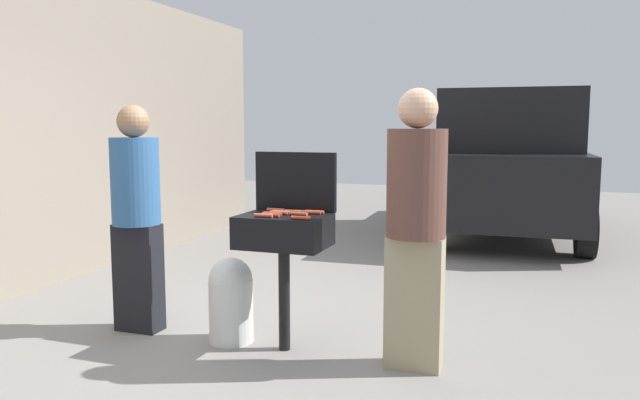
# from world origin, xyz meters

# --- Properties ---
(ground_plane) EXTENTS (24.00, 24.00, 0.00)m
(ground_plane) POSITION_xyz_m (0.00, 0.00, 0.00)
(ground_plane) COLOR gray
(house_wall_side) EXTENTS (0.24, 8.00, 3.05)m
(house_wall_side) POSITION_xyz_m (-2.68, 1.00, 1.52)
(house_wall_side) COLOR gray
(house_wall_side) RESTS_ON ground
(bbq_grill) EXTENTS (0.60, 0.44, 0.95)m
(bbq_grill) POSITION_xyz_m (0.27, -0.10, 0.80)
(bbq_grill) COLOR black
(bbq_grill) RESTS_ON ground
(grill_lid_open) EXTENTS (0.60, 0.05, 0.42)m
(grill_lid_open) POSITION_xyz_m (0.27, 0.12, 1.16)
(grill_lid_open) COLOR black
(grill_lid_open) RESTS_ON bbq_grill
(hot_dog_0) EXTENTS (0.13, 0.03, 0.03)m
(hot_dog_0) POSITION_xyz_m (0.23, -0.09, 0.96)
(hot_dog_0) COLOR #B74C33
(hot_dog_0) RESTS_ON bbq_grill
(hot_dog_1) EXTENTS (0.13, 0.03, 0.03)m
(hot_dog_1) POSITION_xyz_m (0.46, -0.26, 0.96)
(hot_dog_1) COLOR #AD4228
(hot_dog_1) RESTS_ON bbq_grill
(hot_dog_2) EXTENTS (0.13, 0.03, 0.03)m
(hot_dog_2) POSITION_xyz_m (0.30, -0.00, 0.96)
(hot_dog_2) COLOR #C6593D
(hot_dog_2) RESTS_ON bbq_grill
(hot_dog_3) EXTENTS (0.13, 0.03, 0.03)m
(hot_dog_3) POSITION_xyz_m (0.21, -0.14, 0.96)
(hot_dog_3) COLOR #AD4228
(hot_dog_3) RESTS_ON bbq_grill
(hot_dog_4) EXTENTS (0.13, 0.04, 0.03)m
(hot_dog_4) POSITION_xyz_m (0.38, -0.09, 0.96)
(hot_dog_4) COLOR #B74C33
(hot_dog_4) RESTS_ON bbq_grill
(hot_dog_5) EXTENTS (0.13, 0.03, 0.03)m
(hot_dog_5) POSITION_xyz_m (0.23, -0.05, 0.96)
(hot_dog_5) COLOR #C6593D
(hot_dog_5) RESTS_ON bbq_grill
(hot_dog_6) EXTENTS (0.13, 0.03, 0.03)m
(hot_dog_6) POSITION_xyz_m (0.45, 0.03, 0.96)
(hot_dog_6) COLOR #B74C33
(hot_dog_6) RESTS_ON bbq_grill
(hot_dog_7) EXTENTS (0.13, 0.03, 0.03)m
(hot_dog_7) POSITION_xyz_m (0.15, 0.03, 0.96)
(hot_dog_7) COLOR #B74C33
(hot_dog_7) RESTS_ON bbq_grill
(hot_dog_8) EXTENTS (0.13, 0.03, 0.03)m
(hot_dog_8) POSITION_xyz_m (0.22, -0.20, 0.96)
(hot_dog_8) COLOR #AD4228
(hot_dog_8) RESTS_ON bbq_grill
(hot_dog_9) EXTENTS (0.13, 0.03, 0.03)m
(hot_dog_9) POSITION_xyz_m (0.18, -0.24, 0.96)
(hot_dog_9) COLOR #C6593D
(hot_dog_9) RESTS_ON bbq_grill
(hot_dog_10) EXTENTS (0.13, 0.04, 0.03)m
(hot_dog_10) POSITION_xyz_m (0.44, -0.00, 0.96)
(hot_dog_10) COLOR #AD4228
(hot_dog_10) RESTS_ON bbq_grill
(propane_tank) EXTENTS (0.32, 0.32, 0.62)m
(propane_tank) POSITION_xyz_m (-0.16, -0.07, 0.32)
(propane_tank) COLOR silver
(propane_tank) RESTS_ON ground
(person_left) EXTENTS (0.36, 0.36, 1.71)m
(person_left) POSITION_xyz_m (-0.94, -0.08, 0.93)
(person_left) COLOR black
(person_left) RESTS_ON ground
(person_right) EXTENTS (0.38, 0.38, 1.79)m
(person_right) POSITION_xyz_m (1.18, -0.11, 0.97)
(person_right) COLOR gray
(person_right) RESTS_ON ground
(parked_minivan) EXTENTS (2.17, 4.47, 2.02)m
(parked_minivan) POSITION_xyz_m (1.49, 5.33, 1.03)
(parked_minivan) COLOR black
(parked_minivan) RESTS_ON ground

